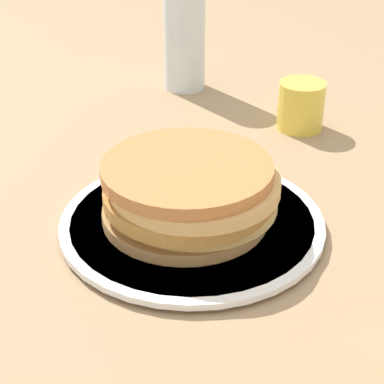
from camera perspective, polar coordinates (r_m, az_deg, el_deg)
The scene contains 5 objects.
ground_plane at distance 0.75m, azimuth 0.74°, elevation -1.90°, with size 4.00×4.00×0.00m, color #9E7F5B.
plate at distance 0.72m, azimuth 0.00°, elevation -2.73°, with size 0.30×0.30×0.01m.
pancake_stack at distance 0.70m, azimuth -0.20°, elevation 0.05°, with size 0.20×0.20×0.07m.
juice_glass at distance 0.97m, azimuth 9.66°, elevation 7.58°, with size 0.07×0.07×0.07m.
water_bottle_near at distance 1.09m, azimuth -0.68°, elevation 14.29°, with size 0.07×0.07×0.22m.
Camera 1 is at (-0.59, 0.24, 0.40)m, focal length 60.00 mm.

